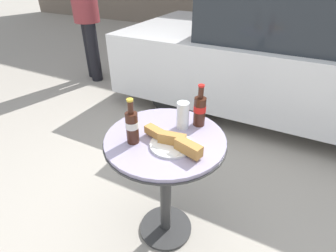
{
  "coord_description": "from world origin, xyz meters",
  "views": [
    {
      "loc": [
        0.52,
        -0.98,
        1.5
      ],
      "look_at": [
        0.0,
        0.03,
        0.78
      ],
      "focal_mm": 28.0,
      "sensor_mm": 36.0,
      "label": 1
    }
  ],
  "objects_px": {
    "drinking_glass": "(183,116)",
    "cola_bottle_left": "(200,110)",
    "parked_car": "(332,62)",
    "pedestrian": "(86,11)",
    "cola_bottle_right": "(132,126)",
    "bistro_table": "(165,163)",
    "lunch_plate_near": "(173,142)"
  },
  "relations": [
    {
      "from": "drinking_glass",
      "to": "cola_bottle_left",
      "type": "bearing_deg",
      "value": 45.25
    },
    {
      "from": "parked_car",
      "to": "pedestrian",
      "type": "distance_m",
      "value": 3.03
    },
    {
      "from": "cola_bottle_left",
      "to": "cola_bottle_right",
      "type": "relative_size",
      "value": 0.99
    },
    {
      "from": "bistro_table",
      "to": "cola_bottle_left",
      "type": "bearing_deg",
      "value": 61.44
    },
    {
      "from": "bistro_table",
      "to": "pedestrian",
      "type": "height_order",
      "value": "pedestrian"
    },
    {
      "from": "drinking_glass",
      "to": "parked_car",
      "type": "relative_size",
      "value": 0.03
    },
    {
      "from": "drinking_glass",
      "to": "pedestrian",
      "type": "bearing_deg",
      "value": 142.15
    },
    {
      "from": "parked_car",
      "to": "cola_bottle_right",
      "type": "bearing_deg",
      "value": -112.4
    },
    {
      "from": "bistro_table",
      "to": "lunch_plate_near",
      "type": "bearing_deg",
      "value": -37.43
    },
    {
      "from": "cola_bottle_left",
      "to": "pedestrian",
      "type": "distance_m",
      "value": 2.83
    },
    {
      "from": "drinking_glass",
      "to": "lunch_plate_near",
      "type": "distance_m",
      "value": 0.19
    },
    {
      "from": "drinking_glass",
      "to": "lunch_plate_near",
      "type": "bearing_deg",
      "value": -79.97
    },
    {
      "from": "bistro_table",
      "to": "drinking_glass",
      "type": "xyz_separation_m",
      "value": [
        0.04,
        0.13,
        0.24
      ]
    },
    {
      "from": "drinking_glass",
      "to": "pedestrian",
      "type": "xyz_separation_m",
      "value": [
        -2.22,
        1.73,
        0.14
      ]
    },
    {
      "from": "lunch_plate_near",
      "to": "pedestrian",
      "type": "bearing_deg",
      "value": 139.76
    },
    {
      "from": "bistro_table",
      "to": "cola_bottle_left",
      "type": "distance_m",
      "value": 0.35
    },
    {
      "from": "cola_bottle_left",
      "to": "cola_bottle_right",
      "type": "height_order",
      "value": "cola_bottle_right"
    },
    {
      "from": "bistro_table",
      "to": "lunch_plate_near",
      "type": "height_order",
      "value": "lunch_plate_near"
    },
    {
      "from": "cola_bottle_left",
      "to": "bistro_table",
      "type": "bearing_deg",
      "value": -118.56
    },
    {
      "from": "pedestrian",
      "to": "cola_bottle_left",
      "type": "bearing_deg",
      "value": -35.92
    },
    {
      "from": "pedestrian",
      "to": "parked_car",
      "type": "bearing_deg",
      "value": 5.61
    },
    {
      "from": "bistro_table",
      "to": "pedestrian",
      "type": "bearing_deg",
      "value": 139.67
    },
    {
      "from": "cola_bottle_left",
      "to": "pedestrian",
      "type": "xyz_separation_m",
      "value": [
        -2.29,
        1.66,
        0.12
      ]
    },
    {
      "from": "cola_bottle_left",
      "to": "parked_car",
      "type": "relative_size",
      "value": 0.05
    },
    {
      "from": "parked_car",
      "to": "lunch_plate_near",
      "type": "bearing_deg",
      "value": -108.5
    },
    {
      "from": "cola_bottle_right",
      "to": "pedestrian",
      "type": "xyz_separation_m",
      "value": [
        -2.06,
        1.96,
        0.12
      ]
    },
    {
      "from": "bistro_table",
      "to": "parked_car",
      "type": "relative_size",
      "value": 0.16
    },
    {
      "from": "lunch_plate_near",
      "to": "cola_bottle_right",
      "type": "bearing_deg",
      "value": -164.16
    },
    {
      "from": "cola_bottle_right",
      "to": "lunch_plate_near",
      "type": "xyz_separation_m",
      "value": [
        0.19,
        0.05,
        -0.07
      ]
    },
    {
      "from": "cola_bottle_left",
      "to": "drinking_glass",
      "type": "xyz_separation_m",
      "value": [
        -0.07,
        -0.07,
        -0.02
      ]
    },
    {
      "from": "cola_bottle_left",
      "to": "lunch_plate_near",
      "type": "distance_m",
      "value": 0.26
    },
    {
      "from": "cola_bottle_left",
      "to": "drinking_glass",
      "type": "bearing_deg",
      "value": -134.75
    }
  ]
}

